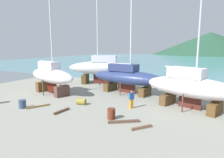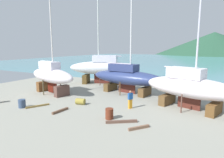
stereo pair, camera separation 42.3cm
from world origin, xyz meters
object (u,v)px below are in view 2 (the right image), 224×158
barrel_rust_mid (22,104)px  barrel_blue_faded (80,101)px  sailboat_small_center (51,75)px  sailboat_large_starboard (102,68)px  sailboat_far_slipway (127,77)px  sailboat_mid_port (189,87)px  barrel_rust_far (109,114)px  worker (130,99)px

barrel_rust_mid → barrel_blue_faded: (4.24, 3.46, -0.09)m
sailboat_small_center → barrel_rust_mid: size_ratio=17.42×
sailboat_large_starboard → barrel_rust_mid: bearing=68.5°
sailboat_far_slipway → barrel_blue_faded: bearing=-99.5°
sailboat_mid_port → barrel_rust_far: size_ratio=16.55×
barrel_rust_mid → barrel_rust_far: bearing=8.9°
sailboat_small_center → sailboat_large_starboard: (2.11, 8.44, 0.27)m
sailboat_large_starboard → barrel_rust_mid: size_ratio=18.86×
barrel_rust_mid → worker: bearing=26.9°
sailboat_mid_port → sailboat_far_slipway: size_ratio=0.96×
sailboat_mid_port → sailboat_far_slipway: (-7.65, 3.06, -0.07)m
sailboat_large_starboard → worker: size_ratio=8.75×
sailboat_large_starboard → sailboat_mid_port: bearing=133.0°
sailboat_far_slipway → worker: (2.87, -5.54, -1.14)m
sailboat_small_center → barrel_rust_far: size_ratio=15.92×
sailboat_large_starboard → barrel_rust_far: sailboat_large_starboard is taller
worker → barrel_blue_faded: (-4.89, -1.17, -0.57)m
sailboat_mid_port → sailboat_large_starboard: bearing=169.3°
sailboat_large_starboard → barrel_rust_far: bearing=103.4°
sailboat_far_slipway → barrel_rust_far: 9.27m
barrel_rust_mid → barrel_rust_far: (8.71, 1.37, 0.04)m
barrel_rust_mid → barrel_blue_faded: size_ratio=0.88×
worker → barrel_rust_far: size_ratio=1.97×
worker → barrel_rust_mid: 10.24m
sailboat_far_slipway → barrel_rust_mid: bearing=-114.4°
sailboat_large_starboard → barrel_rust_far: (8.32, -12.65, -2.08)m
sailboat_mid_port → sailboat_far_slipway: 8.24m
worker → barrel_rust_far: 3.31m
sailboat_mid_port → sailboat_small_center: size_ratio=1.04×
sailboat_small_center → barrel_blue_faded: 6.62m
sailboat_mid_port → sailboat_small_center: bearing=-158.1°
worker → barrel_blue_faded: worker is taller
sailboat_far_slipway → barrel_rust_far: size_ratio=17.21×
sailboat_large_starboard → worker: 12.94m
barrel_rust_far → sailboat_small_center: bearing=158.0°
sailboat_mid_port → sailboat_far_slipway: bearing=174.6°
barrel_rust_far → worker: bearing=82.7°
worker → barrel_rust_mid: (-9.13, -4.62, -0.48)m
barrel_rust_mid → barrel_rust_far: 8.81m
sailboat_far_slipway → worker: sailboat_far_slipway is taller
sailboat_large_starboard → barrel_blue_faded: size_ratio=16.65×
sailboat_far_slipway → sailboat_small_center: size_ratio=1.08×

